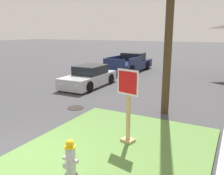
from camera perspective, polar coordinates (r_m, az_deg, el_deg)
ground_plane at (r=6.68m, az=-20.57°, el=-16.26°), size 160.00×160.00×0.00m
grass_corner_patch at (r=6.79m, az=1.57°, el=-14.41°), size 4.86×5.26×0.08m
fire_hydrant at (r=5.36m, az=-10.07°, el=-16.98°), size 0.38×0.34×0.92m
stop_sign at (r=6.67m, az=3.92°, el=-5.01°), size 0.70×0.35×2.13m
manhole_cover at (r=10.30m, az=-8.83°, el=-4.91°), size 0.70×0.70×0.02m
parked_sedan_silver at (r=14.28m, az=-5.57°, el=2.51°), size 1.91×4.15×1.25m
pickup_truck_navy at (r=19.89m, az=4.34°, el=5.81°), size 2.26×5.47×1.48m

